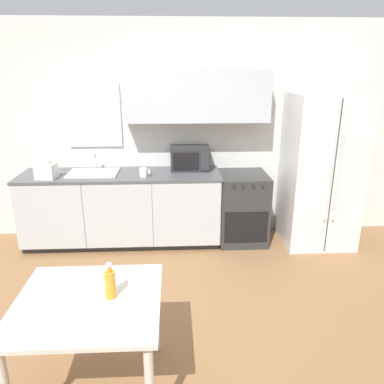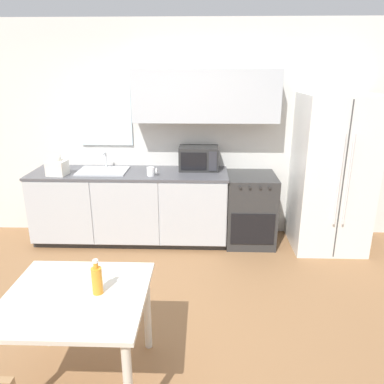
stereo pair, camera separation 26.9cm
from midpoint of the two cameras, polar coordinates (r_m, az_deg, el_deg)
name	(u,v)px [view 1 (the left image)]	position (r m, az deg, el deg)	size (l,w,h in m)	color
ground_plane	(148,324)	(3.51, -9.02, -19.31)	(12.00, 12.00, 0.00)	olive
wall_back	(159,127)	(4.81, -6.62, 9.77)	(12.00, 0.38, 2.70)	silver
kitchen_counter	(123,208)	(4.79, -12.13, -2.47)	(2.42, 0.68, 0.92)	#333333
oven_range	(242,208)	(4.79, 6.02, -2.40)	(0.60, 0.66, 0.88)	#2D2D2D
refrigerator	(320,171)	(4.82, 17.46, 3.08)	(0.84, 0.81, 1.86)	silver
kitchen_sink	(93,172)	(4.72, -16.41, 2.85)	(0.59, 0.43, 0.21)	#B7BABC
microwave	(190,158)	(4.68, -1.95, 5.15)	(0.48, 0.32, 0.29)	#282828
coffee_mug	(144,172)	(4.44, -9.05, 2.95)	(0.13, 0.09, 0.10)	white
grocery_bag_0	(46,169)	(4.68, -22.92, 3.21)	(0.24, 0.21, 0.26)	silver
dining_table	(89,315)	(2.67, -18.36, -17.40)	(0.93, 0.88, 0.73)	beige
drink_bottle	(110,283)	(2.54, -15.43, -13.36)	(0.07, 0.07, 0.24)	orange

